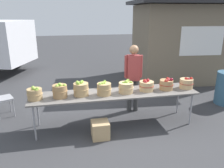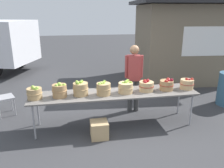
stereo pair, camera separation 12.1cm
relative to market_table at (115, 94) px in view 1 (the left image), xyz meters
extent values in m
plane|color=#38383A|center=(0.00, 0.00, -0.72)|extent=(40.00, 40.00, 0.00)
cube|color=slate|center=(0.00, 0.00, 0.02)|extent=(3.50, 0.76, 0.03)
cylinder|color=#99999E|center=(-1.63, -0.30, -0.36)|extent=(0.04, 0.04, 0.72)
cylinder|color=#99999E|center=(1.63, -0.30, -0.36)|extent=(0.04, 0.04, 0.72)
cylinder|color=#99999E|center=(-1.63, 0.30, -0.36)|extent=(0.04, 0.04, 0.72)
cylinder|color=#99999E|center=(1.63, 0.30, -0.36)|extent=(0.04, 0.04, 0.72)
cylinder|color=tan|center=(-1.60, -0.05, 0.14)|extent=(0.28, 0.28, 0.22)
torus|color=tan|center=(-1.60, -0.05, 0.15)|extent=(0.30, 0.30, 0.01)
sphere|color=#9EC647|center=(-1.59, -0.06, 0.25)|extent=(0.07, 0.07, 0.07)
sphere|color=#7AA833|center=(-1.54, -0.03, 0.24)|extent=(0.07, 0.07, 0.07)
sphere|color=#9EC647|center=(-1.63, 0.02, 0.24)|extent=(0.08, 0.08, 0.08)
sphere|color=#9EC647|center=(-1.60, -0.10, 0.27)|extent=(0.07, 0.07, 0.07)
sphere|color=#9EC647|center=(-1.53, -0.12, 0.27)|extent=(0.06, 0.06, 0.06)
sphere|color=#8CB738|center=(-1.62, -0.04, 0.25)|extent=(0.06, 0.06, 0.06)
sphere|color=#9EC647|center=(-1.55, -0.13, 0.25)|extent=(0.07, 0.07, 0.07)
cylinder|color=#A87F51|center=(-1.12, -0.04, 0.16)|extent=(0.28, 0.28, 0.26)
torus|color=#A87F51|center=(-1.12, -0.04, 0.17)|extent=(0.30, 0.30, 0.01)
sphere|color=#7AA833|center=(-1.12, -0.02, 0.29)|extent=(0.08, 0.08, 0.08)
sphere|color=#8CB738|center=(-1.03, -0.07, 0.28)|extent=(0.07, 0.07, 0.07)
sphere|color=#9EC647|center=(-1.17, -0.10, 0.29)|extent=(0.07, 0.07, 0.07)
sphere|color=#9EC647|center=(-1.10, -0.09, 0.30)|extent=(0.07, 0.07, 0.07)
sphere|color=#9EC647|center=(-1.12, -0.04, 0.30)|extent=(0.08, 0.08, 0.08)
cylinder|color=tan|center=(-0.71, -0.01, 0.16)|extent=(0.30, 0.30, 0.26)
torus|color=tan|center=(-0.71, -0.01, 0.17)|extent=(0.32, 0.32, 0.01)
sphere|color=#8CB738|center=(-0.68, 0.05, 0.30)|extent=(0.07, 0.07, 0.07)
sphere|color=#9EC647|center=(-0.77, 0.02, 0.31)|extent=(0.07, 0.07, 0.07)
sphere|color=#7AA833|center=(-0.70, 0.00, 0.30)|extent=(0.07, 0.07, 0.07)
sphere|color=#7AA833|center=(-0.76, -0.07, 0.30)|extent=(0.07, 0.07, 0.07)
cylinder|color=tan|center=(-0.24, -0.07, 0.15)|extent=(0.29, 0.29, 0.25)
torus|color=tan|center=(-0.24, -0.07, 0.17)|extent=(0.31, 0.31, 0.01)
sphere|color=#9EC647|center=(-0.33, -0.10, 0.27)|extent=(0.08, 0.08, 0.08)
sphere|color=#9EC647|center=(-0.29, -0.09, 0.28)|extent=(0.07, 0.07, 0.07)
sphere|color=#8CB738|center=(-0.24, -0.06, 0.28)|extent=(0.08, 0.08, 0.08)
sphere|color=#7AA833|center=(-0.21, 0.03, 0.28)|extent=(0.07, 0.07, 0.07)
cylinder|color=tan|center=(0.23, -0.03, 0.14)|extent=(0.30, 0.30, 0.22)
torus|color=tan|center=(0.23, -0.03, 0.15)|extent=(0.32, 0.32, 0.01)
sphere|color=#8CB738|center=(0.23, -0.03, 0.26)|extent=(0.08, 0.08, 0.08)
sphere|color=#7AA833|center=(0.18, -0.02, 0.24)|extent=(0.07, 0.07, 0.07)
sphere|color=#8CB738|center=(0.33, -0.05, 0.25)|extent=(0.07, 0.07, 0.07)
sphere|color=#7AA833|center=(0.29, 0.05, 0.27)|extent=(0.07, 0.07, 0.07)
sphere|color=#7AA833|center=(0.24, -0.04, 0.24)|extent=(0.07, 0.07, 0.07)
sphere|color=#7AA833|center=(0.25, 0.01, 0.26)|extent=(0.07, 0.07, 0.07)
cylinder|color=tan|center=(0.70, 0.00, 0.13)|extent=(0.31, 0.31, 0.21)
torus|color=maroon|center=(0.70, 0.00, 0.14)|extent=(0.33, 0.33, 0.01)
sphere|color=maroon|center=(0.65, -0.06, 0.25)|extent=(0.07, 0.07, 0.07)
sphere|color=maroon|center=(0.72, 0.00, 0.26)|extent=(0.07, 0.07, 0.07)
sphere|color=maroon|center=(0.69, 0.02, 0.24)|extent=(0.07, 0.07, 0.07)
sphere|color=#B22319|center=(0.67, 0.04, 0.23)|extent=(0.07, 0.07, 0.07)
sphere|color=#B22319|center=(0.65, 0.01, 0.25)|extent=(0.08, 0.08, 0.08)
cylinder|color=#A87F51|center=(1.15, -0.02, 0.14)|extent=(0.29, 0.29, 0.21)
torus|color=maroon|center=(1.15, -0.02, 0.15)|extent=(0.31, 0.31, 0.01)
sphere|color=maroon|center=(1.17, -0.05, 0.24)|extent=(0.08, 0.08, 0.08)
sphere|color=#B22319|center=(1.21, 0.07, 0.25)|extent=(0.07, 0.07, 0.07)
sphere|color=#B22319|center=(1.18, -0.01, 0.26)|extent=(0.07, 0.07, 0.07)
sphere|color=maroon|center=(1.19, 0.00, 0.26)|extent=(0.08, 0.08, 0.08)
sphere|color=#B22319|center=(1.10, -0.10, 0.25)|extent=(0.08, 0.08, 0.08)
sphere|color=maroon|center=(1.24, -0.07, 0.26)|extent=(0.07, 0.07, 0.07)
cylinder|color=tan|center=(1.62, -0.02, 0.14)|extent=(0.29, 0.29, 0.21)
torus|color=maroon|center=(1.62, -0.02, 0.15)|extent=(0.31, 0.31, 0.01)
sphere|color=#B22319|center=(1.72, -0.04, 0.25)|extent=(0.07, 0.07, 0.07)
sphere|color=maroon|center=(1.63, 0.02, 0.23)|extent=(0.07, 0.07, 0.07)
sphere|color=maroon|center=(1.65, -0.05, 0.24)|extent=(0.07, 0.07, 0.07)
sphere|color=#B22319|center=(1.63, -0.03, 0.23)|extent=(0.07, 0.07, 0.07)
sphere|color=#B22319|center=(1.61, -0.04, 0.24)|extent=(0.08, 0.08, 0.08)
cylinder|color=#3F3F3F|center=(0.68, 0.64, -0.32)|extent=(0.12, 0.12, 0.80)
cylinder|color=#3F3F3F|center=(0.51, 0.66, -0.32)|extent=(0.12, 0.12, 0.80)
cube|color=maroon|center=(0.59, 0.65, 0.39)|extent=(0.32, 0.25, 0.60)
sphere|color=#936B4C|center=(0.59, 0.65, 0.82)|extent=(0.22, 0.22, 0.22)
cylinder|color=maroon|center=(0.77, 0.63, 0.42)|extent=(0.08, 0.08, 0.54)
cylinder|color=maroon|center=(0.42, 0.67, 0.42)|extent=(0.08, 0.08, 0.54)
cube|color=silver|center=(-3.33, 5.12, 0.53)|extent=(2.40, 2.58, 1.60)
cube|color=black|center=(-2.53, 4.83, 0.85)|extent=(0.62, 1.68, 0.80)
cylinder|color=black|center=(-3.17, 6.06, -0.27)|extent=(0.94, 0.56, 0.90)
cube|color=#726651|center=(3.12, 3.25, 0.58)|extent=(3.20, 2.65, 2.60)
cube|color=#262628|center=(3.12, 3.25, 1.96)|extent=(3.74, 3.19, 0.12)
cube|color=white|center=(3.22, 2.04, 0.78)|extent=(1.40, 0.16, 0.90)
cube|color=#99999E|center=(-2.47, 0.98, -0.28)|extent=(0.53, 0.53, 0.04)
cylinder|color=gray|center=(-2.24, 0.90, -0.51)|extent=(0.02, 0.02, 0.42)
cylinder|color=gray|center=(-2.38, 1.21, -0.51)|extent=(0.02, 0.02, 0.42)
cube|color=tan|center=(-0.39, -0.46, -0.55)|extent=(0.34, 0.34, 0.34)
camera|label=1|loc=(-0.98, -4.41, 1.67)|focal=36.58mm
camera|label=2|loc=(-0.86, -4.44, 1.67)|focal=36.58mm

